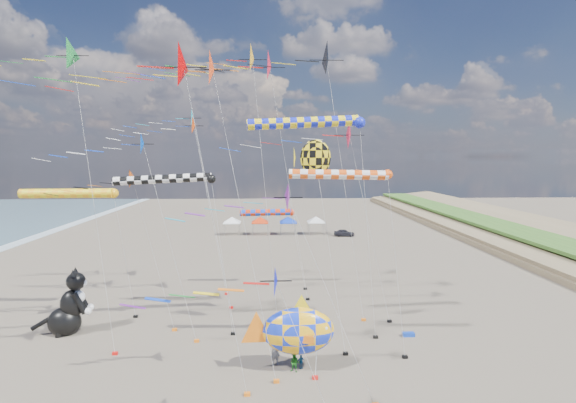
# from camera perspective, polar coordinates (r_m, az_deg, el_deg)

# --- Properties ---
(delta_kite_0) EXTENTS (14.13, 2.71, 20.24)m
(delta_kite_0) POSITION_cam_1_polar(r_m,az_deg,el_deg) (26.05, -14.81, 15.85)
(delta_kite_0) COLOR #C90305
(delta_kite_0) RESTS_ON ground
(delta_kite_1) EXTENTS (10.83, 1.77, 12.67)m
(delta_kite_1) POSITION_cam_1_polar(r_m,az_deg,el_deg) (23.74, -1.73, -0.41)
(delta_kite_1) COLOR purple
(delta_kite_1) RESTS_ON ground
(delta_kite_2) EXTENTS (11.12, 2.42, 22.13)m
(delta_kite_2) POSITION_cam_1_polar(r_m,az_deg,el_deg) (34.77, -28.00, 16.16)
(delta_kite_2) COLOR #208D38
(delta_kite_2) RESTS_ON ground
(delta_kite_3) EXTENTS (15.58, 3.10, 23.40)m
(delta_kite_3) POSITION_cam_1_polar(r_m,az_deg,el_deg) (37.67, 2.75, 17.47)
(delta_kite_3) COLOR black
(delta_kite_3) RESTS_ON ground
(delta_kite_4) EXTENTS (10.22, 1.97, 18.80)m
(delta_kite_4) POSITION_cam_1_polar(r_m,az_deg,el_deg) (45.44, -13.07, 9.99)
(delta_kite_4) COLOR #17ABD9
(delta_kite_4) RESTS_ON ground
(delta_kite_5) EXTENTS (17.13, 3.15, 23.79)m
(delta_kite_5) POSITION_cam_1_polar(r_m,az_deg,el_deg) (43.24, -3.89, 16.42)
(delta_kite_5) COLOR red
(delta_kite_5) RESTS_ON ground
(delta_kite_6) EXTENTS (12.10, 2.61, 23.31)m
(delta_kite_6) POSITION_cam_1_polar(r_m,az_deg,el_deg) (38.52, -6.39, 17.35)
(delta_kite_6) COLOR gold
(delta_kite_6) RESTS_ON ground
(delta_kite_7) EXTENTS (10.62, 1.81, 15.85)m
(delta_kite_7) POSITION_cam_1_polar(r_m,az_deg,el_deg) (34.39, -19.54, 6.39)
(delta_kite_7) COLOR #0746BB
(delta_kite_7) RESTS_ON ground
(delta_kite_8) EXTENTS (8.38, 1.63, 13.14)m
(delta_kite_8) POSITION_cam_1_polar(r_m,az_deg,el_deg) (36.94, -19.93, 2.21)
(delta_kite_8) COLOR #E05011
(delta_kite_8) RESTS_ON ground
(delta_kite_9) EXTENTS (11.79, 2.30, 20.22)m
(delta_kite_9) POSITION_cam_1_polar(r_m,az_deg,el_deg) (27.17, -10.22, 15.83)
(delta_kite_9) COLOR #FB4618
(delta_kite_9) RESTS_ON ground
(delta_kite_10) EXTENTS (14.17, 2.72, 17.12)m
(delta_kite_10) POSITION_cam_1_polar(r_m,az_deg,el_deg) (36.69, 5.56, 8.14)
(delta_kite_10) COLOR red
(delta_kite_10) RESTS_ON ground
(delta_kite_11) EXTENTS (10.09, 1.62, 9.18)m
(delta_kite_11) POSITION_cam_1_polar(r_m,az_deg,el_deg) (21.12, -6.26, -10.81)
(delta_kite_11) COLOR #0914CE
(delta_kite_11) RESTS_ON ground
(delta_kite_12) EXTENTS (10.85, 1.80, 17.60)m
(delta_kite_12) POSITION_cam_1_polar(r_m,az_deg,el_deg) (41.29, -14.47, 8.81)
(delta_kite_12) COLOR #D54310
(delta_kite_12) RESTS_ON ground
(windsock_0) EXTENTS (9.95, 0.84, 16.84)m
(windsock_0) POSITION_cam_1_polar(r_m,az_deg,el_deg) (33.24, 2.74, 9.88)
(windsock_0) COLOR #1522D3
(windsock_0) RESTS_ON ground
(windsock_1) EXTENTS (8.96, 0.68, 12.60)m
(windsock_1) POSITION_cam_1_polar(r_m,az_deg,el_deg) (35.04, -15.03, 2.65)
(windsock_1) COLOR black
(windsock_1) RESTS_ON ground
(windsock_2) EXTENTS (6.94, 0.72, 8.57)m
(windsock_2) POSITION_cam_1_polar(r_m,az_deg,el_deg) (46.33, -2.40, -1.47)
(windsock_2) COLOR red
(windsock_2) RESTS_ON ground
(windsock_3) EXTENTS (8.25, 0.67, 13.10)m
(windsock_3) POSITION_cam_1_polar(r_m,az_deg,el_deg) (29.97, 7.13, 3.25)
(windsock_3) COLOR #F05011
(windsock_3) RESTS_ON ground
(windsock_4) EXTENTS (9.48, 0.85, 11.29)m
(windsock_4) POSITION_cam_1_polar(r_m,az_deg,el_deg) (41.90, -25.78, 0.88)
(windsock_4) COLOR #FFB315
(windsock_4) RESTS_ON ground
(angelfish_kite) EXTENTS (3.74, 3.02, 15.18)m
(angelfish_kite) POSITION_cam_1_polar(r_m,az_deg,el_deg) (32.36, 3.17, 5.37)
(angelfish_kite) COLOR yellow
(angelfish_kite) RESTS_ON ground
(cat_inflatable) EXTENTS (4.17, 2.62, 5.24)m
(cat_inflatable) POSITION_cam_1_polar(r_m,az_deg,el_deg) (40.04, -26.23, -11.31)
(cat_inflatable) COLOR black
(cat_inflatable) RESTS_ON ground
(fish_inflatable) EXTENTS (6.20, 2.14, 5.16)m
(fish_inflatable) POSITION_cam_1_polar(r_m,az_deg,el_deg) (30.06, 1.20, -16.07)
(fish_inflatable) COLOR #1533D6
(fish_inflatable) RESTS_ON ground
(person_adult) EXTENTS (0.75, 0.61, 1.77)m
(person_adult) POSITION_cam_1_polar(r_m,az_deg,el_deg) (31.75, -1.61, -18.56)
(person_adult) COLOR slate
(person_adult) RESTS_ON ground
(child_green) EXTENTS (0.73, 0.65, 1.23)m
(child_green) POSITION_cam_1_polar(r_m,az_deg,el_deg) (30.92, 0.85, -19.81)
(child_green) COLOR #1D791E
(child_green) RESTS_ON ground
(child_blue) EXTENTS (0.59, 0.43, 0.93)m
(child_blue) POSITION_cam_1_polar(r_m,az_deg,el_deg) (31.45, 1.66, -19.66)
(child_blue) COLOR #1B538E
(child_blue) RESTS_ON ground
(kite_bag_1) EXTENTS (0.90, 0.44, 0.30)m
(kite_bag_1) POSITION_cam_1_polar(r_m,az_deg,el_deg) (37.63, 15.05, -15.99)
(kite_bag_1) COLOR #1239B4
(kite_bag_1) RESTS_ON ground
(kite_bag_2) EXTENTS (0.90, 0.44, 0.30)m
(kite_bag_2) POSITION_cam_1_polar(r_m,az_deg,el_deg) (34.28, 0.12, -18.00)
(kite_bag_2) COLOR black
(kite_bag_2) RESTS_ON ground
(tent_row) EXTENTS (19.20, 4.20, 3.80)m
(tent_row) POSITION_cam_1_polar(r_m,az_deg,el_deg) (80.14, -1.77, -2.03)
(tent_row) COLOR white
(tent_row) RESTS_ON ground
(parked_car) EXTENTS (3.80, 1.97, 1.23)m
(parked_car) POSITION_cam_1_polar(r_m,az_deg,el_deg) (79.65, 7.14, -3.96)
(parked_car) COLOR #26262D
(parked_car) RESTS_ON ground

